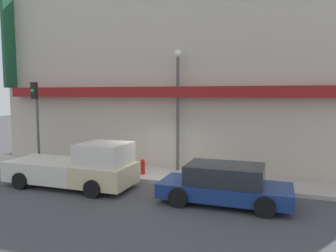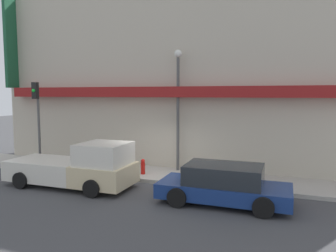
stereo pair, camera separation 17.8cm
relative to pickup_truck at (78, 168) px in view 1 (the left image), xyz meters
name	(u,v)px [view 1 (the left image)]	position (x,y,z in m)	size (l,w,h in m)	color
ground_plane	(152,184)	(2.59, 1.45, -0.80)	(80.00, 80.00, 0.00)	#424244
sidewalk	(162,175)	(2.59, 2.70, -0.72)	(36.00, 2.50, 0.16)	#ADA89E
building	(180,79)	(2.58, 5.43, 3.72)	(19.80, 3.80, 9.64)	#BCB29E
pickup_truck	(78,168)	(0.00, 0.00, 0.00)	(5.32, 2.20, 1.86)	beige
parked_car	(225,184)	(5.91, 0.00, -0.14)	(4.47, 2.05, 1.35)	navy
fire_hydrant	(143,167)	(1.85, 2.26, -0.30)	(0.19, 0.19, 0.69)	red
street_lamp	(178,96)	(3.08, 3.54, 2.86)	(0.36, 0.36, 5.62)	#4C4C4C
traffic_light	(36,110)	(-3.57, 1.81, 2.19)	(0.28, 0.42, 4.16)	#4C4C4C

